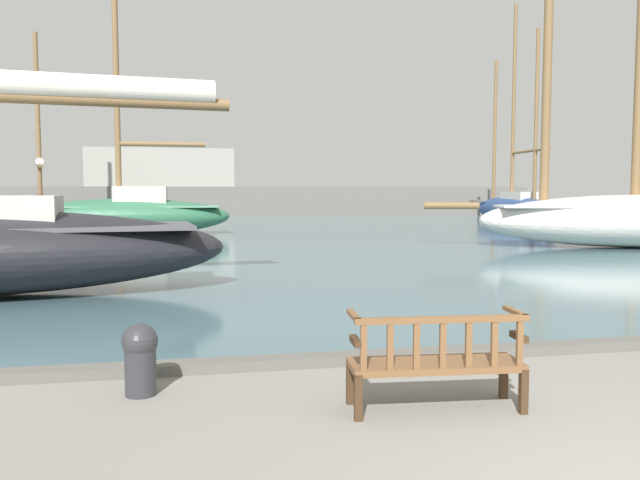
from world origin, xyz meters
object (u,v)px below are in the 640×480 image
sailboat_far_starboard (41,206)px  sailboat_outer_port (126,213)px  mooring_bollard (140,356)px  park_bench (436,360)px  sailboat_far_port (513,205)px

sailboat_far_starboard → sailboat_outer_port: size_ratio=0.97×
sailboat_far_starboard → mooring_bollard: (9.30, -36.34, -0.76)m
sailboat_outer_port → mooring_bollard: bearing=-83.5°
park_bench → sailboat_far_starboard: sailboat_far_starboard is taller
sailboat_far_starboard → sailboat_outer_port: sailboat_outer_port is taller
sailboat_far_port → sailboat_outer_port: 24.99m
park_bench → mooring_bollard: bearing=160.3°
sailboat_far_starboard → sailboat_far_port: (30.32, -4.78, 0.09)m
sailboat_far_port → sailboat_outer_port: (-23.70, -7.92, -0.14)m
sailboat_far_starboard → sailboat_far_port: sailboat_far_port is taller
sailboat_far_starboard → mooring_bollard: sailboat_far_starboard is taller
park_bench → sailboat_outer_port: (-5.42, 24.62, 0.64)m
sailboat_far_starboard → mooring_bollard: size_ratio=16.79×
park_bench → sailboat_far_port: bearing=60.7°
park_bench → sailboat_far_port: 37.33m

